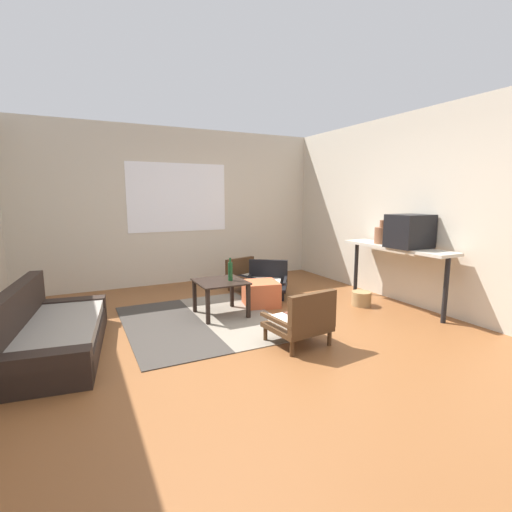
% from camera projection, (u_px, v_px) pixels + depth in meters
% --- Properties ---
extents(ground_plane, '(7.80, 7.80, 0.00)m').
position_uv_depth(ground_plane, '(254.00, 339.00, 4.03)').
color(ground_plane, brown).
extents(far_wall_with_window, '(5.60, 0.13, 2.70)m').
position_uv_depth(far_wall_with_window, '(178.00, 207.00, 6.52)').
color(far_wall_with_window, beige).
rests_on(far_wall_with_window, ground).
extents(side_wall_right, '(0.12, 6.60, 2.70)m').
position_uv_depth(side_wall_right, '(412.00, 210.00, 5.25)').
color(side_wall_right, beige).
rests_on(side_wall_right, ground).
extents(area_rug, '(1.81, 2.11, 0.01)m').
position_uv_depth(area_rug, '(202.00, 321.00, 4.59)').
color(area_rug, '#38332D').
rests_on(area_rug, ground).
extents(couch, '(1.05, 1.89, 0.68)m').
position_uv_depth(couch, '(49.00, 334.00, 3.63)').
color(couch, black).
rests_on(couch, ground).
extents(coffee_table, '(0.62, 0.62, 0.46)m').
position_uv_depth(coffee_table, '(221.00, 287.00, 4.77)').
color(coffee_table, black).
rests_on(coffee_table, ground).
extents(armchair_by_window, '(0.73, 0.74, 0.52)m').
position_uv_depth(armchair_by_window, '(248.00, 277.00, 6.09)').
color(armchair_by_window, '#472D19').
rests_on(armchair_by_window, ground).
extents(armchair_striped_foreground, '(0.63, 0.60, 0.60)m').
position_uv_depth(armchair_striped_foreground, '(302.00, 320.00, 3.81)').
color(armchair_striped_foreground, '#472D19').
rests_on(armchair_striped_foreground, ground).
extents(armchair_corner, '(0.87, 0.87, 0.52)m').
position_uv_depth(armchair_corner, '(267.00, 281.00, 5.83)').
color(armchair_corner, black).
rests_on(armchair_corner, ground).
extents(ottoman_orange, '(0.55, 0.55, 0.35)m').
position_uv_depth(ottoman_orange, '(261.00, 294.00, 5.24)').
color(ottoman_orange, '#BC5633').
rests_on(ottoman_orange, ground).
extents(console_shelf, '(0.41, 1.71, 0.86)m').
position_uv_depth(console_shelf, '(396.00, 253.00, 5.13)').
color(console_shelf, beige).
rests_on(console_shelf, ground).
extents(crt_television, '(0.52, 0.43, 0.44)m').
position_uv_depth(crt_television, '(409.00, 231.00, 4.90)').
color(crt_television, black).
rests_on(crt_television, console_shelf).
extents(clay_vase, '(0.22, 0.22, 0.34)m').
position_uv_depth(clay_vase, '(382.00, 235.00, 5.34)').
color(clay_vase, brown).
rests_on(clay_vase, console_shelf).
extents(glass_bottle, '(0.06, 0.06, 0.30)m').
position_uv_depth(glass_bottle, '(230.00, 271.00, 4.76)').
color(glass_bottle, '#194723').
rests_on(glass_bottle, coffee_table).
extents(wicker_basket, '(0.27, 0.27, 0.20)m').
position_uv_depth(wicker_basket, '(361.00, 299.00, 5.25)').
color(wicker_basket, '#9E7A4C').
rests_on(wicker_basket, ground).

